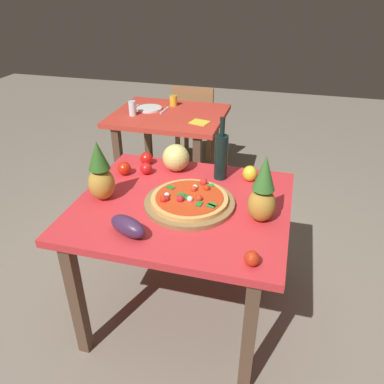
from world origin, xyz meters
name	(u,v)px	position (x,y,z in m)	size (l,w,h in m)	color
ground_plane	(184,305)	(0.00, 0.00, 0.00)	(10.00, 10.00, 0.00)	gray
display_table	(183,217)	(0.00, 0.00, 0.66)	(1.10, 0.97, 0.75)	brown
background_table	(169,127)	(-0.51, 1.34, 0.63)	(0.93, 0.78, 0.75)	brown
dining_chair	(196,121)	(-0.44, 1.96, 0.48)	(0.40, 0.40, 0.85)	olive
pizza_board	(189,203)	(0.04, -0.02, 0.76)	(0.47, 0.47, 0.03)	olive
pizza	(189,198)	(0.04, -0.01, 0.79)	(0.40, 0.40, 0.06)	#DEA555
wine_bottle	(221,156)	(0.14, 0.32, 0.89)	(0.08, 0.08, 0.37)	black
pineapple_left	(263,193)	(0.41, -0.05, 0.90)	(0.13, 0.13, 0.34)	#B48632
pineapple_right	(100,174)	(-0.42, -0.07, 0.90)	(0.14, 0.14, 0.33)	#B88A35
melon	(176,158)	(-0.14, 0.35, 0.83)	(0.16, 0.16, 0.16)	#E0D173
bell_pepper	(250,174)	(0.30, 0.34, 0.79)	(0.08, 0.08, 0.09)	yellow
eggplant	(128,226)	(-0.16, -0.33, 0.80)	(0.20, 0.09, 0.09)	#3E2445
tomato_near_board	(146,168)	(-0.30, 0.26, 0.79)	(0.07, 0.07, 0.07)	red
tomato_beside_pepper	(146,158)	(-0.35, 0.38, 0.79)	(0.08, 0.08, 0.08)	red
tomato_at_corner	(252,259)	(0.41, -0.39, 0.78)	(0.07, 0.07, 0.07)	red
tomato_by_bottle	(124,168)	(-0.42, 0.21, 0.79)	(0.08, 0.08, 0.08)	red
drinking_glass_juice	(173,101)	(-0.54, 1.55, 0.80)	(0.07, 0.07, 0.09)	gold
drinking_glass_water	(132,108)	(-0.79, 1.22, 0.81)	(0.06, 0.06, 0.12)	silver
dinner_plate	(149,108)	(-0.71, 1.40, 0.76)	(0.22, 0.22, 0.02)	white
fork_utensil	(134,108)	(-0.85, 1.40, 0.76)	(0.02, 0.18, 0.01)	silver
knife_utensil	(164,110)	(-0.57, 1.40, 0.76)	(0.02, 0.18, 0.01)	silver
napkin_folded	(200,122)	(-0.21, 1.19, 0.76)	(0.14, 0.12, 0.01)	yellow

